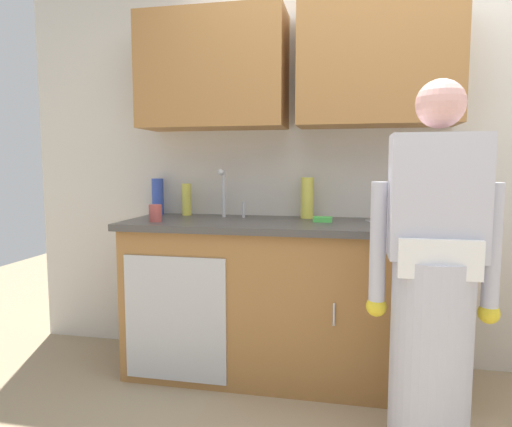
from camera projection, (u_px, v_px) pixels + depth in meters
kitchen_wall_with_uppers at (361, 132)px, 2.84m from camera, size 4.80×0.44×2.70m
counter_cabinet at (287, 302)px, 2.74m from camera, size 1.90×0.62×0.90m
countertop at (288, 225)px, 2.69m from camera, size 1.96×0.66×0.04m
sink at (224, 222)px, 2.78m from camera, size 0.50×0.36×0.35m
person_at_sink at (432, 302)px, 1.94m from camera, size 0.55×0.34×1.62m
bottle_cleaner_spray at (307, 198)px, 2.85m from camera, size 0.08×0.08×0.26m
bottle_water_tall at (158, 196)px, 3.08m from camera, size 0.08×0.08×0.24m
bottle_dish_liquid at (187, 199)px, 3.02m from camera, size 0.06×0.06×0.21m
bottle_soap at (415, 198)px, 2.73m from camera, size 0.08×0.08×0.27m
cup_by_sink at (155, 213)px, 2.68m from camera, size 0.08×0.08×0.10m
knife_on_counter at (374, 223)px, 2.62m from camera, size 0.10×0.24×0.01m
sponge at (323, 219)px, 2.67m from camera, size 0.11×0.07×0.03m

